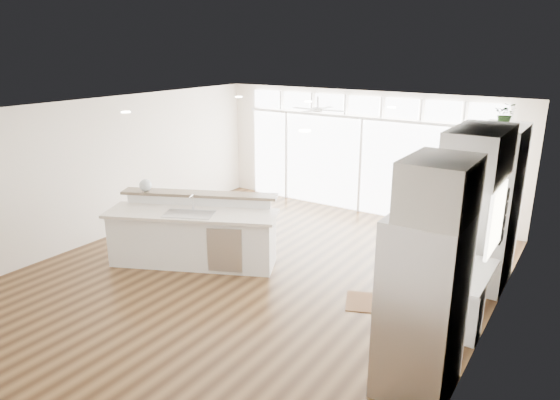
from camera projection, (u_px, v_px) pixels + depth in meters
The scene contains 24 objects.
floor at pixel (258, 275), 8.25m from camera, with size 7.00×8.00×0.02m, color #3C2512.
ceiling at pixel (256, 110), 7.44m from camera, with size 7.00×8.00×0.02m, color silver.
wall_back at pixel (363, 152), 11.04m from camera, with size 7.00×0.04×2.70m, color white.
wall_front at pixel (6, 300), 4.65m from camera, with size 7.00×0.04×2.70m, color white.
wall_left at pixel (111, 167), 9.68m from camera, with size 0.04×8.00×2.70m, color white.
wall_right at pixel (492, 242), 6.01m from camera, with size 0.04×8.00×2.70m, color white.
glass_wall at pixel (361, 166), 11.08m from camera, with size 5.80×0.06×2.08m, color silver.
transom_row at pixel (364, 106), 10.68m from camera, with size 5.90×0.06×0.40m, color silver.
desk_window at pixel (496, 219), 6.21m from camera, with size 0.04×0.85×0.85m, color white.
ceiling_fan at pixel (318, 105), 10.00m from camera, with size 1.16×1.16×0.32m, color white.
recessed_lights at pixel (264, 110), 7.61m from camera, with size 3.40×3.00×0.02m, color white.
oven_cabinet at pixel (493, 207), 7.65m from camera, with size 0.64×1.20×2.50m, color white.
desk_nook at pixel (459, 296), 6.73m from camera, with size 0.72×1.30×0.76m, color white.
upper_cabinets at pixel (479, 153), 6.12m from camera, with size 0.64×1.30×0.64m, color white.
refrigerator at pixel (422, 306), 5.24m from camera, with size 0.76×0.90×2.00m, color #B8B8BD.
fridge_cabinet at pixel (440, 188), 4.82m from camera, with size 0.64×0.90×0.60m, color white.
framed_photos at pixel (504, 217), 6.75m from camera, with size 0.06×0.22×0.80m, color black.
kitchen_island at pixel (192, 233), 8.48m from camera, with size 2.89×1.09×1.15m, color white.
rug at pixel (376, 303), 7.32m from camera, with size 0.86×0.62×0.01m, color #3E2313.
office_chair at pixel (465, 266), 7.28m from camera, with size 0.56×0.51×1.07m, color black.
fishbowl at pixel (145, 185), 8.79m from camera, with size 0.22×0.22×0.22m, color silver.
monitor at pixel (457, 257), 6.60m from camera, with size 0.07×0.44×0.37m, color black.
keyboard at pixel (443, 266), 6.75m from camera, with size 0.12×0.32×0.02m, color silver.
potted_plant at pixel (505, 117), 7.24m from camera, with size 0.30×0.33×0.26m, color #335926.
Camera 1 is at (4.43, -6.08, 3.62)m, focal length 32.00 mm.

